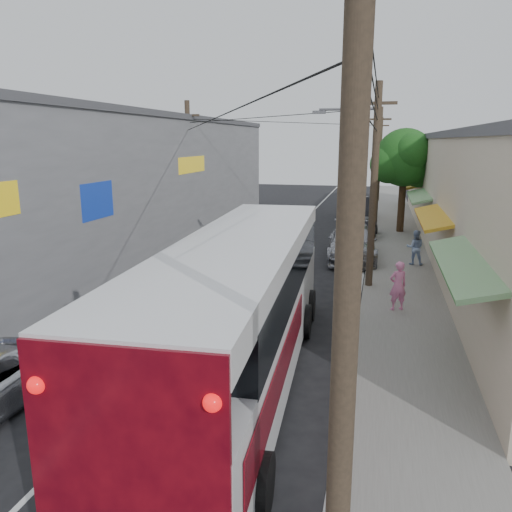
# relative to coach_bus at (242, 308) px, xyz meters

# --- Properties ---
(ground) EXTENTS (120.00, 120.00, 0.00)m
(ground) POSITION_rel_coach_bus_xyz_m (-2.35, -4.10, -1.88)
(ground) COLOR black
(ground) RESTS_ON ground
(sidewalk) EXTENTS (3.00, 80.00, 0.12)m
(sidewalk) POSITION_rel_coach_bus_xyz_m (4.15, 15.90, -1.82)
(sidewalk) COLOR slate
(sidewalk) RESTS_ON ground
(building_right) EXTENTS (7.09, 40.00, 6.25)m
(building_right) POSITION_rel_coach_bus_xyz_m (8.64, 17.90, 1.28)
(building_right) COLOR beige
(building_right) RESTS_ON ground
(building_left) EXTENTS (7.20, 36.00, 7.25)m
(building_left) POSITION_rel_coach_bus_xyz_m (-10.85, 13.89, 1.78)
(building_left) COLOR gray
(building_left) RESTS_ON ground
(utility_poles) EXTENTS (11.80, 45.28, 8.00)m
(utility_poles) POSITION_rel_coach_bus_xyz_m (0.78, 16.22, 2.25)
(utility_poles) COLOR #473828
(utility_poles) RESTS_ON ground
(street_tree) EXTENTS (4.40, 4.00, 6.60)m
(street_tree) POSITION_rel_coach_bus_xyz_m (4.52, 21.91, 2.80)
(street_tree) COLOR #3F2B19
(street_tree) RESTS_ON ground
(coach_bus) EXTENTS (3.45, 12.70, 3.62)m
(coach_bus) POSITION_rel_coach_bus_xyz_m (0.00, 0.00, 0.00)
(coach_bus) COLOR white
(coach_bus) RESTS_ON ground
(parked_suv) EXTENTS (2.71, 5.92, 1.68)m
(parked_suv) POSITION_rel_coach_bus_xyz_m (1.86, 13.90, -1.04)
(parked_suv) COLOR gray
(parked_suv) RESTS_ON ground
(parked_car_mid) EXTENTS (1.69, 3.90, 1.31)m
(parked_car_mid) POSITION_rel_coach_bus_xyz_m (2.25, 19.80, -1.22)
(parked_car_mid) COLOR #232428
(parked_car_mid) RESTS_ON ground
(parked_car_far) EXTENTS (2.31, 5.10, 1.62)m
(parked_car_far) POSITION_rel_coach_bus_xyz_m (1.45, 27.56, -1.07)
(parked_car_far) COLOR black
(parked_car_far) RESTS_ON ground
(pedestrian_near) EXTENTS (0.74, 0.64, 1.72)m
(pedestrian_near) POSITION_rel_coach_bus_xyz_m (3.87, 6.05, -0.90)
(pedestrian_near) COLOR pink
(pedestrian_near) RESTS_ON sidewalk
(pedestrian_far) EXTENTS (0.80, 0.62, 1.64)m
(pedestrian_far) POSITION_rel_coach_bus_xyz_m (4.83, 12.93, -0.94)
(pedestrian_far) COLOR #94ACD7
(pedestrian_far) RESTS_ON sidewalk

